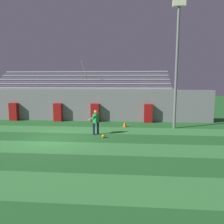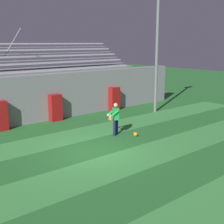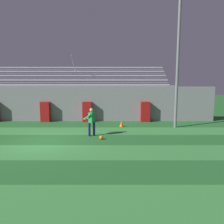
% 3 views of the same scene
% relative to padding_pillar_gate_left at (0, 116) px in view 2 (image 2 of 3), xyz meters
% --- Properties ---
extents(ground_plane, '(80.00, 80.00, 0.00)m').
position_rel_padding_pillar_gate_left_xyz_m(ground_plane, '(1.69, -5.95, -0.80)').
color(ground_plane, '#236028').
extents(turf_stripe_near, '(28.00, 2.15, 0.01)m').
position_rel_padding_pillar_gate_left_xyz_m(turf_stripe_near, '(1.69, -11.95, -0.80)').
color(turf_stripe_near, '#38843D').
rests_on(turf_stripe_near, ground).
extents(turf_stripe_mid, '(28.00, 2.15, 0.01)m').
position_rel_padding_pillar_gate_left_xyz_m(turf_stripe_mid, '(1.69, -7.65, -0.80)').
color(turf_stripe_mid, '#38843D').
rests_on(turf_stripe_mid, ground).
extents(turf_stripe_far, '(28.00, 2.15, 0.01)m').
position_rel_padding_pillar_gate_left_xyz_m(turf_stripe_far, '(1.69, -3.34, -0.80)').
color(turf_stripe_far, '#38843D').
rests_on(turf_stripe_far, ground).
extents(back_wall, '(24.00, 0.60, 2.80)m').
position_rel_padding_pillar_gate_left_xyz_m(back_wall, '(1.69, 0.55, 0.60)').
color(back_wall, gray).
rests_on(back_wall, ground).
extents(padding_pillar_gate_left, '(0.72, 0.44, 1.60)m').
position_rel_padding_pillar_gate_left_xyz_m(padding_pillar_gate_left, '(0.00, 0.00, 0.00)').
color(padding_pillar_gate_left, maroon).
rests_on(padding_pillar_gate_left, ground).
extents(padding_pillar_gate_right, '(0.72, 0.44, 1.60)m').
position_rel_padding_pillar_gate_left_xyz_m(padding_pillar_gate_right, '(3.37, 0.00, 0.00)').
color(padding_pillar_gate_right, maroon).
rests_on(padding_pillar_gate_right, ground).
extents(padding_pillar_far_right, '(0.72, 0.44, 1.60)m').
position_rel_padding_pillar_gate_left_xyz_m(padding_pillar_far_right, '(8.05, 0.00, 0.00)').
color(padding_pillar_far_right, maroon).
rests_on(padding_pillar_far_right, ground).
extents(bleacher_stand, '(18.00, 4.05, 5.43)m').
position_rel_padding_pillar_gate_left_xyz_m(bleacher_stand, '(1.69, 2.89, 0.70)').
color(bleacher_stand, gray).
rests_on(bleacher_stand, ground).
extents(floodlight_pole, '(0.90, 0.36, 9.31)m').
position_rel_padding_pillar_gate_left_xyz_m(floodlight_pole, '(9.85, -2.19, 4.96)').
color(floodlight_pole, slate).
rests_on(floodlight_pole, ground).
extents(goalkeeper, '(0.69, 0.71, 1.67)m').
position_rel_padding_pillar_gate_left_xyz_m(goalkeeper, '(4.14, -4.61, 0.15)').
color(goalkeeper, '#19194C').
rests_on(goalkeeper, ground).
extents(soccer_ball, '(0.22, 0.22, 0.22)m').
position_rel_padding_pillar_gate_left_xyz_m(soccer_ball, '(4.77, -5.45, -0.69)').
color(soccer_ball, orange).
rests_on(soccer_ball, ground).
extents(traffic_cone, '(0.30, 0.30, 0.42)m').
position_rel_padding_pillar_gate_left_xyz_m(traffic_cone, '(6.06, -1.96, -0.59)').
color(traffic_cone, orange).
rests_on(traffic_cone, ground).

